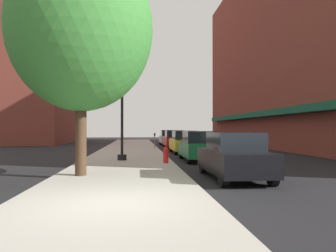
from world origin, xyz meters
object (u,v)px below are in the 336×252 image
Objects in this scene: fire_hydrant at (166,155)px; parking_meter_near at (155,139)px; lamppost at (122,102)px; car_black at (234,156)px; car_green at (199,146)px; car_silver at (168,138)px; tree_near at (81,29)px; car_yellow at (184,142)px; car_red at (174,139)px.

fire_hydrant is 11.75m from parking_meter_near.
parking_meter_near is (2.27, 10.02, -2.25)m from lamppost.
car_black is 1.00× the size of car_green.
car_green is (2.02, 2.15, 0.29)m from fire_hydrant.
lamppost is 19.10m from car_silver.
lamppost is 4.87m from car_green.
tree_near reaches higher than car_yellow.
tree_near reaches higher than car_silver.
lamppost reaches higher than car_green.
tree_near is 1.91× the size of car_black.
car_yellow is at bearing -63.01° from parking_meter_near.
car_yellow reaches higher than fire_hydrant.
tree_near is at bearing -130.54° from car_green.
lamppost reaches higher than car_silver.
car_yellow and car_red have the same top height.
lamppost is 7.47× the size of fire_hydrant.
car_black is (5.42, -0.58, -4.55)m from tree_near.
car_black is 1.00× the size of car_silver.
car_red is at bearing -90.58° from car_silver.
tree_near is at bearing -103.21° from car_silver.
fire_hydrant is at bearing -132.31° from car_green.
car_yellow is at bearing 90.87° from car_green.
car_black is at bearing -66.15° from fire_hydrant.
tree_near reaches higher than car_black.
car_red is (0.00, 12.28, 0.00)m from car_green.
car_red is at bearing 71.66° from lamppost.
lamppost is 1.37× the size of car_black.
parking_meter_near is 3.33m from car_red.
tree_near is at bearing -130.41° from fire_hydrant.
fire_hydrant is (2.20, -1.72, -2.68)m from lamppost.
car_yellow is (2.02, 7.91, 0.29)m from fire_hydrant.
car_yellow is (4.22, 6.19, -2.39)m from lamppost.
fire_hydrant is 7.13m from tree_near.
car_red is (5.42, 18.43, -4.55)m from tree_near.
tree_near is at bearing 174.69° from car_black.
car_green reaches higher than parking_meter_near.
car_yellow is at bearing 55.76° from lamppost.
parking_meter_near is 16.70m from tree_near.
car_green is at bearing 90.79° from car_black.
car_silver is at bearing 90.87° from car_green.
lamppost reaches higher than parking_meter_near.
car_black is at bearing -56.16° from lamppost.
lamppost is 4.50× the size of parking_meter_near.
car_yellow is 6.53m from car_red.
car_yellow is (0.00, 12.48, 0.00)m from car_black.
car_green and car_yellow have the same top height.
car_silver reaches higher than parking_meter_near.
car_green is at bearing 48.59° from tree_near.
car_black and car_yellow have the same top height.
tree_near is 1.91× the size of car_green.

